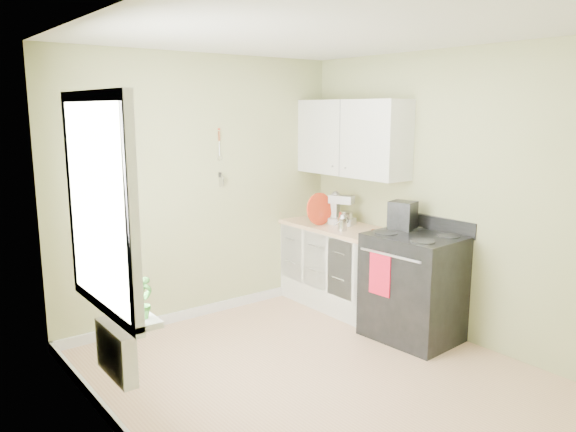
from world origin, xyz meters
TOP-DOWN VIEW (x-y plane):
  - floor at (0.00, 0.00)m, footprint 3.20×3.60m
  - ceiling at (0.00, 0.00)m, footprint 3.20×3.60m
  - wall_back at (0.00, 1.81)m, footprint 3.20×0.02m
  - wall_left at (-1.61, 0.00)m, footprint 0.02×3.60m
  - wall_right at (1.61, 0.00)m, footprint 0.02×3.60m
  - base_cabinets at (1.30, 1.00)m, footprint 0.60×1.60m
  - countertop at (1.29, 1.00)m, footprint 0.64×1.60m
  - upper_cabinets at (1.43, 1.10)m, footprint 0.35×1.40m
  - window at (-1.58, 0.30)m, footprint 0.06×1.14m
  - window_sill at (-1.51, 0.30)m, footprint 0.18×1.14m
  - radiator at (-1.54, 0.25)m, footprint 0.12×0.50m
  - wall_utensils at (0.20, 1.78)m, footprint 0.02×0.14m
  - stove at (1.28, 0.05)m, footprint 0.78×0.87m
  - stand_mixer at (1.36, 1.18)m, footprint 0.27×0.33m
  - kettle at (1.14, 0.92)m, footprint 0.16×0.10m
  - coffee_maker at (1.35, 0.30)m, footprint 0.27×0.28m
  - red_tray at (1.14, 1.28)m, footprint 0.36×0.07m
  - jar at (1.17, 0.49)m, footprint 0.07×0.07m
  - plant_a at (-1.50, -0.15)m, footprint 0.18×0.15m
  - plant_b at (-1.50, 0.16)m, footprint 0.16×0.18m
  - plant_c at (-1.50, 0.71)m, footprint 0.17×0.17m

SIDE VIEW (x-z plane):
  - floor at x=0.00m, z-range -0.02..0.00m
  - base_cabinets at x=1.30m, z-range 0.00..0.87m
  - stove at x=1.28m, z-range -0.06..1.08m
  - radiator at x=-1.54m, z-range 0.38..0.73m
  - window_sill at x=-1.51m, z-range 0.86..0.90m
  - countertop at x=1.29m, z-range 0.87..0.91m
  - jar at x=1.17m, z-range 0.91..0.99m
  - kettle at x=1.14m, z-range 0.91..1.08m
  - plant_c at x=-1.50m, z-range 0.90..1.17m
  - plant_a at x=-1.50m, z-range 0.90..1.19m
  - plant_b at x=-1.50m, z-range 0.90..1.20m
  - stand_mixer at x=1.36m, z-range 0.88..1.24m
  - coffee_maker at x=1.35m, z-range 0.90..1.27m
  - red_tray at x=1.14m, z-range 0.91..1.26m
  - wall_back at x=0.00m, z-range 0.00..2.70m
  - wall_left at x=-1.61m, z-range 0.00..2.70m
  - wall_right at x=1.61m, z-range 0.00..2.70m
  - window at x=-1.58m, z-range 0.83..2.27m
  - wall_utensils at x=0.20m, z-range 1.27..1.85m
  - upper_cabinets at x=1.43m, z-range 1.45..2.25m
  - ceiling at x=0.00m, z-range 2.70..2.72m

